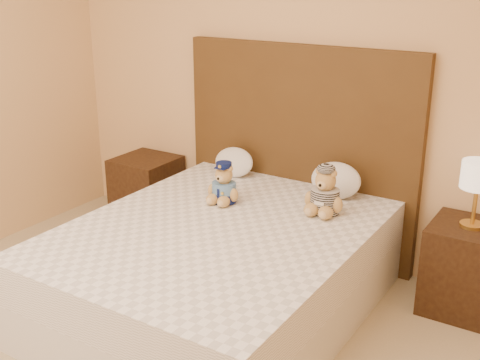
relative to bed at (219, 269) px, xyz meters
name	(u,v)px	position (x,y,z in m)	size (l,w,h in m)	color
room_walls	(114,11)	(0.00, -0.74, 1.53)	(4.04, 4.52, 2.72)	#E0B47A
bed	(219,269)	(0.00, 0.00, 0.00)	(1.60, 2.00, 0.55)	white
headboard	(298,152)	(0.00, 1.01, 0.47)	(1.75, 0.08, 1.50)	#4B3116
nightstand_left	(147,191)	(-1.25, 0.80, 0.00)	(0.45, 0.45, 0.55)	#392512
nightstand_right	(466,268)	(1.25, 0.80, 0.00)	(0.45, 0.45, 0.55)	#392512
lamp	(478,178)	(1.25, 0.80, 0.57)	(0.20, 0.20, 0.40)	gold
teddy_police	(224,183)	(-0.19, 0.35, 0.41)	(0.23, 0.22, 0.27)	#A87C41
teddy_prisoner	(325,191)	(0.43, 0.52, 0.42)	(0.26, 0.25, 0.29)	#A87C41
pillow_left	(234,161)	(-0.43, 0.83, 0.39)	(0.31, 0.20, 0.22)	white
pillow_right	(336,179)	(0.37, 0.83, 0.40)	(0.35, 0.22, 0.25)	white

